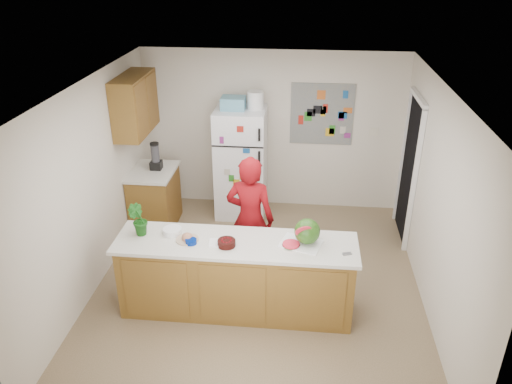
# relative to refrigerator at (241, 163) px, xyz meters

# --- Properties ---
(floor) EXTENTS (4.00, 4.50, 0.02)m
(floor) POSITION_rel_refrigerator_xyz_m (0.45, -1.88, -0.86)
(floor) COLOR brown
(floor) RESTS_ON ground
(wall_back) EXTENTS (4.00, 0.02, 2.50)m
(wall_back) POSITION_rel_refrigerator_xyz_m (0.45, 0.38, 0.40)
(wall_back) COLOR beige
(wall_back) RESTS_ON ground
(wall_left) EXTENTS (0.02, 4.50, 2.50)m
(wall_left) POSITION_rel_refrigerator_xyz_m (-1.56, -1.88, 0.40)
(wall_left) COLOR beige
(wall_left) RESTS_ON ground
(wall_right) EXTENTS (0.02, 4.50, 2.50)m
(wall_right) POSITION_rel_refrigerator_xyz_m (2.46, -1.88, 0.40)
(wall_right) COLOR beige
(wall_right) RESTS_ON ground
(ceiling) EXTENTS (4.00, 4.50, 0.02)m
(ceiling) POSITION_rel_refrigerator_xyz_m (0.45, -1.88, 1.66)
(ceiling) COLOR white
(ceiling) RESTS_ON wall_back
(doorway) EXTENTS (0.03, 0.85, 2.04)m
(doorway) POSITION_rel_refrigerator_xyz_m (2.44, -0.43, 0.17)
(doorway) COLOR black
(doorway) RESTS_ON ground
(peninsula_base) EXTENTS (2.60, 0.62, 0.88)m
(peninsula_base) POSITION_rel_refrigerator_xyz_m (0.25, -2.38, -0.41)
(peninsula_base) COLOR brown
(peninsula_base) RESTS_ON floor
(peninsula_top) EXTENTS (2.68, 0.70, 0.04)m
(peninsula_top) POSITION_rel_refrigerator_xyz_m (0.25, -2.38, 0.05)
(peninsula_top) COLOR silver
(peninsula_top) RESTS_ON peninsula_base
(side_counter_base) EXTENTS (0.60, 0.80, 0.86)m
(side_counter_base) POSITION_rel_refrigerator_xyz_m (-1.24, -0.53, -0.42)
(side_counter_base) COLOR brown
(side_counter_base) RESTS_ON floor
(side_counter_top) EXTENTS (0.64, 0.84, 0.04)m
(side_counter_top) POSITION_rel_refrigerator_xyz_m (-1.24, -0.53, 0.03)
(side_counter_top) COLOR silver
(side_counter_top) RESTS_ON side_counter_base
(upper_cabinets) EXTENTS (0.35, 1.00, 0.80)m
(upper_cabinets) POSITION_rel_refrigerator_xyz_m (-1.37, -0.58, 1.05)
(upper_cabinets) COLOR brown
(upper_cabinets) RESTS_ON wall_left
(refrigerator) EXTENTS (0.75, 0.70, 1.70)m
(refrigerator) POSITION_rel_refrigerator_xyz_m (0.00, 0.00, 0.00)
(refrigerator) COLOR silver
(refrigerator) RESTS_ON floor
(fridge_top_bin) EXTENTS (0.35, 0.28, 0.18)m
(fridge_top_bin) POSITION_rel_refrigerator_xyz_m (-0.10, 0.00, 0.94)
(fridge_top_bin) COLOR #5999B2
(fridge_top_bin) RESTS_ON refrigerator
(photo_collage) EXTENTS (0.95, 0.01, 0.95)m
(photo_collage) POSITION_rel_refrigerator_xyz_m (1.20, 0.36, 0.70)
(photo_collage) COLOR slate
(photo_collage) RESTS_ON wall_back
(person) EXTENTS (0.65, 0.48, 1.65)m
(person) POSITION_rel_refrigerator_xyz_m (0.33, -1.69, -0.02)
(person) COLOR maroon
(person) RESTS_ON floor
(blender_appliance) EXTENTS (0.12, 0.12, 0.38)m
(blender_appliance) POSITION_rel_refrigerator_xyz_m (-1.19, -0.46, 0.24)
(blender_appliance) COLOR black
(blender_appliance) RESTS_ON side_counter_top
(cutting_board) EXTENTS (0.51, 0.44, 0.01)m
(cutting_board) POSITION_rel_refrigerator_xyz_m (0.97, -2.35, 0.08)
(cutting_board) COLOR white
(cutting_board) RESTS_ON peninsula_top
(watermelon) EXTENTS (0.28, 0.28, 0.28)m
(watermelon) POSITION_rel_refrigerator_xyz_m (1.03, -2.33, 0.22)
(watermelon) COLOR #1B5D12
(watermelon) RESTS_ON cutting_board
(watermelon_slice) EXTENTS (0.18, 0.18, 0.02)m
(watermelon_slice) POSITION_rel_refrigerator_xyz_m (0.86, -2.40, 0.09)
(watermelon_slice) COLOR red
(watermelon_slice) RESTS_ON cutting_board
(cherry_bowl) EXTENTS (0.21, 0.21, 0.07)m
(cherry_bowl) POSITION_rel_refrigerator_xyz_m (0.16, -2.47, 0.11)
(cherry_bowl) COLOR black
(cherry_bowl) RESTS_ON peninsula_top
(white_bowl) EXTENTS (0.23, 0.23, 0.06)m
(white_bowl) POSITION_rel_refrigerator_xyz_m (-0.49, -2.27, 0.10)
(white_bowl) COLOR white
(white_bowl) RESTS_ON peninsula_top
(cobalt_bowl) EXTENTS (0.16, 0.16, 0.05)m
(cobalt_bowl) POSITION_rel_refrigerator_xyz_m (-0.23, -2.46, 0.10)
(cobalt_bowl) COLOR navy
(cobalt_bowl) RESTS_ON peninsula_top
(plate) EXTENTS (0.26, 0.26, 0.02)m
(plate) POSITION_rel_refrigerator_xyz_m (-0.29, -2.40, 0.08)
(plate) COLOR tan
(plate) RESTS_ON peninsula_top
(paper_towel) EXTENTS (0.22, 0.20, 0.02)m
(paper_towel) POSITION_rel_refrigerator_xyz_m (0.06, -2.43, 0.08)
(paper_towel) COLOR white
(paper_towel) RESTS_ON peninsula_top
(keys) EXTENTS (0.11, 0.07, 0.01)m
(keys) POSITION_rel_refrigerator_xyz_m (1.45, -2.50, 0.08)
(keys) COLOR gray
(keys) RESTS_ON peninsula_top
(potted_plant) EXTENTS (0.22, 0.18, 0.37)m
(potted_plant) POSITION_rel_refrigerator_xyz_m (-0.85, -2.33, 0.25)
(potted_plant) COLOR #153D0E
(potted_plant) RESTS_ON peninsula_top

